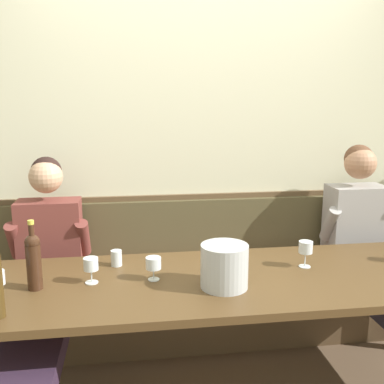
{
  "coord_description": "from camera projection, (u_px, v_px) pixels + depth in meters",
  "views": [
    {
      "loc": [
        -0.5,
        -1.99,
        1.64
      ],
      "look_at": [
        -0.15,
        0.45,
        1.12
      ],
      "focal_mm": 42.2,
      "sensor_mm": 36.0,
      "label": 1
    }
  ],
  "objects": [
    {
      "name": "room_wall_back",
      "position": [
        200.0,
        132.0,
        3.11
      ],
      "size": [
        6.8,
        0.08,
        2.8
      ],
      "primitive_type": "cube",
      "color": "beige",
      "rests_on": "ground"
    },
    {
      "name": "wall_bench",
      "position": [
        206.0,
        299.0,
        3.08
      ],
      "size": [
        2.9,
        0.42,
        0.94
      ],
      "color": "brown",
      "rests_on": "ground"
    },
    {
      "name": "dining_table",
      "position": [
        228.0,
        289.0,
        2.35
      ],
      "size": [
        2.6,
        0.84,
        0.72
      ],
      "color": "#51381E",
      "rests_on": "ground"
    },
    {
      "name": "wood_wainscot_panel",
      "position": [
        201.0,
        260.0,
        3.24
      ],
      "size": [
        6.8,
        0.03,
        0.97
      ],
      "primitive_type": "cube",
      "color": "brown",
      "rests_on": "ground"
    },
    {
      "name": "wine_bottle_clear_water",
      "position": [
        34.0,
        260.0,
        2.17
      ],
      "size": [
        0.07,
        0.07,
        0.35
      ],
      "color": "#3A2214",
      "rests_on": "dining_table"
    },
    {
      "name": "ice_bucket",
      "position": [
        224.0,
        266.0,
        2.2
      ],
      "size": [
        0.23,
        0.23,
        0.22
      ],
      "primitive_type": "cylinder",
      "color": "#B8BDBE",
      "rests_on": "dining_table"
    },
    {
      "name": "wine_glass_mid_left",
      "position": [
        306.0,
        249.0,
        2.46
      ],
      "size": [
        0.08,
        0.08,
        0.15
      ],
      "color": "silver",
      "rests_on": "dining_table"
    },
    {
      "name": "wine_glass_center_front",
      "position": [
        153.0,
        264.0,
        2.29
      ],
      "size": [
        0.08,
        0.08,
        0.12
      ],
      "color": "silver",
      "rests_on": "dining_table"
    },
    {
      "name": "water_tumbler_left",
      "position": [
        116.0,
        258.0,
        2.49
      ],
      "size": [
        0.06,
        0.06,
        0.09
      ],
      "primitive_type": "cylinder",
      "color": "silver",
      "rests_on": "dining_table"
    },
    {
      "name": "wine_glass_mid_right",
      "position": [
        91.0,
        265.0,
        2.25
      ],
      "size": [
        0.07,
        0.07,
        0.13
      ],
      "color": "silver",
      "rests_on": "dining_table"
    },
    {
      "name": "person_left_seat",
      "position": [
        378.0,
        257.0,
        2.82
      ],
      "size": [
        0.49,
        1.26,
        1.33
      ],
      "color": "#342A3E",
      "rests_on": "ground"
    },
    {
      "name": "person_center_right_seat",
      "position": [
        42.0,
        283.0,
        2.52
      ],
      "size": [
        0.49,
        1.26,
        1.28
      ],
      "color": "#272D2E",
      "rests_on": "ground"
    }
  ]
}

